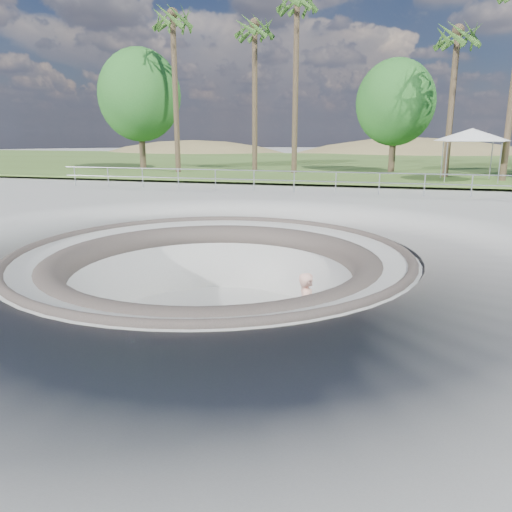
% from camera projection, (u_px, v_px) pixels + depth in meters
% --- Properties ---
extents(ground, '(180.00, 180.00, 0.00)m').
position_uv_depth(ground, '(212.00, 252.00, 12.92)').
color(ground, '#A9A9A4').
rests_on(ground, ground).
extents(skate_bowl, '(14.00, 14.00, 4.10)m').
position_uv_depth(skate_bowl, '(214.00, 318.00, 13.37)').
color(skate_bowl, '#A9A9A4').
rests_on(skate_bowl, ground).
extents(grass_strip, '(180.00, 36.00, 0.12)m').
position_uv_depth(grass_strip, '(337.00, 163.00, 44.81)').
color(grass_strip, '#476227').
rests_on(grass_strip, ground).
extents(distant_hills, '(103.20, 45.00, 28.60)m').
position_uv_depth(distant_hills, '(379.00, 207.00, 67.45)').
color(distant_hills, olive).
rests_on(distant_hills, ground).
extents(safety_railing, '(25.00, 0.06, 1.03)m').
position_uv_depth(safety_railing, '(294.00, 181.00, 24.03)').
color(safety_railing, '#989CA0').
rests_on(safety_railing, ground).
extents(skateboard, '(0.77, 0.27, 0.08)m').
position_uv_depth(skateboard, '(306.00, 350.00, 11.46)').
color(skateboard, '#8F6139').
rests_on(skateboard, ground).
extents(skater, '(0.61, 0.76, 1.83)m').
position_uv_depth(skater, '(307.00, 312.00, 11.23)').
color(skater, '#ECAF98').
rests_on(skater, skateboard).
extents(canopy_white, '(5.78, 5.78, 2.92)m').
position_uv_depth(canopy_white, '(472.00, 135.00, 28.00)').
color(canopy_white, '#989CA0').
rests_on(canopy_white, ground).
extents(palm_a, '(2.60, 2.60, 11.01)m').
position_uv_depth(palm_a, '(173.00, 24.00, 32.19)').
color(palm_a, brown).
rests_on(palm_a, ground).
extents(palm_b, '(2.60, 2.60, 10.59)m').
position_uv_depth(palm_b, '(255.00, 33.00, 33.13)').
color(palm_b, brown).
rests_on(palm_b, ground).
extents(palm_c, '(2.60, 2.60, 11.92)m').
position_uv_depth(palm_c, '(297.00, 8.00, 31.39)').
color(palm_c, brown).
rests_on(palm_c, ground).
extents(palm_d, '(2.60, 2.60, 9.37)m').
position_uv_depth(palm_d, '(457.00, 39.00, 29.09)').
color(palm_d, brown).
rests_on(palm_d, ground).
extents(bushy_tree_left, '(5.98, 5.44, 8.63)m').
position_uv_depth(bushy_tree_left, '(140.00, 95.00, 35.79)').
color(bushy_tree_left, brown).
rests_on(bushy_tree_left, ground).
extents(bushy_tree_mid, '(5.29, 4.81, 7.63)m').
position_uv_depth(bushy_tree_mid, '(395.00, 103.00, 33.75)').
color(bushy_tree_mid, brown).
rests_on(bushy_tree_mid, ground).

